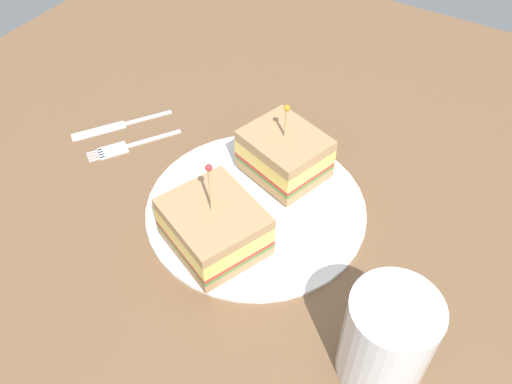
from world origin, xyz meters
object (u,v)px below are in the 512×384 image
fork (124,147)px  sandwich_half_front (282,153)px  drink_glass (386,341)px  knife (116,126)px  sandwich_half_back (214,227)px  plate (256,207)px

fork → sandwich_half_front: bearing=-162.3°
drink_glass → fork: size_ratio=0.92×
sandwich_half_front → drink_glass: 25.69cm
drink_glass → knife: bearing=-17.2°
fork → knife: size_ratio=0.92×
sandwich_half_back → fork: 20.36cm
drink_glass → fork: 40.43cm
drink_glass → knife: size_ratio=0.85×
sandwich_half_back → fork: (18.83, -7.04, -3.25)cm
drink_glass → fork: (38.79, -10.53, -4.39)cm
sandwich_half_front → knife: sandwich_half_front is taller
sandwich_half_front → fork: size_ratio=1.01×
sandwich_half_back → plate: bearing=-97.0°
plate → sandwich_half_front: (0.37, -6.33, 3.10)cm
sandwich_half_back → drink_glass: 20.30cm
sandwich_half_back → drink_glass: bearing=170.1°
sandwich_half_back → drink_glass: sandwich_half_back is taller
plate → fork: bearing=-0.5°
sandwich_half_front → sandwich_half_back: 13.22cm
sandwich_half_front → drink_glass: bearing=139.4°
sandwich_half_back → knife: 24.67cm
plate → drink_glass: (-19.12, 10.37, 4.16)cm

